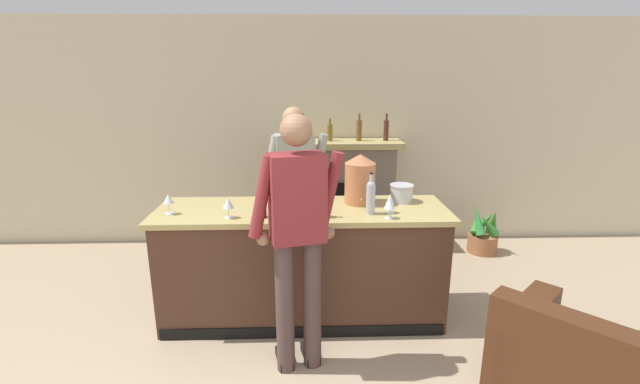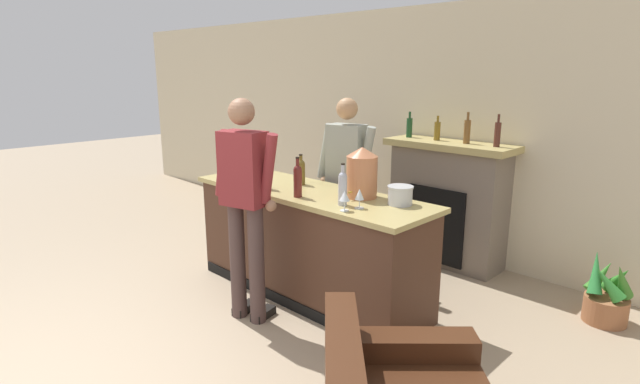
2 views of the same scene
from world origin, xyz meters
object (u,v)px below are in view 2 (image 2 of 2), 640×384
Objects in this scene: copper_dispenser at (362,172)px; wine_bottle_rose_blush at (267,176)px; wine_glass_back_row at (345,197)px; fireplace_stone at (447,202)px; person_bartender at (346,179)px; wine_bottle_cabernet_heavy at (298,179)px; wine_glass_mid_counter at (249,172)px; wine_glass_front_right at (228,164)px; person_customer at (245,201)px; ice_bucket_steel at (400,195)px; wine_bottle_burgundy_dark at (343,187)px; wine_glass_near_bucket at (359,195)px; wine_bottle_merlot_tall at (301,171)px; potted_plant_corner at (607,295)px.

wine_bottle_rose_blush is at bearing -155.95° from copper_dispenser.
copper_dispenser reaches higher than wine_glass_back_row.
fireplace_stone is 1.21m from person_bartender.
wine_bottle_cabernet_heavy is 0.67m from wine_glass_mid_counter.
wine_glass_front_right reaches higher than wine_glass_back_row.
person_customer is 11.15× the size of wine_glass_mid_counter.
copper_dispenser is at bearing -175.01° from ice_bucket_steel.
wine_bottle_cabernet_heavy reaches higher than wine_glass_back_row.
person_customer is 0.56m from wine_bottle_rose_blush.
copper_dispenser reaches higher than wine_bottle_burgundy_dark.
wine_glass_front_right is at bearing 179.09° from wine_glass_near_bucket.
copper_dispenser is at bearing 113.12° from wine_glass_back_row.
person_customer reaches higher than wine_bottle_merlot_tall.
wine_bottle_burgundy_dark reaches higher than potted_plant_corner.
potted_plant_corner is at bearing 27.15° from wine_bottle_merlot_tall.
person_customer is at bearing -149.52° from wine_glass_back_row.
potted_plant_corner is 2.22× the size of wine_bottle_rose_blush.
wine_glass_front_right is at bearing 174.55° from wine_glass_back_row.
person_bartender reaches higher than wine_bottle_cabernet_heavy.
copper_dispenser is 2.60× the size of wine_glass_mid_counter.
wine_bottle_cabernet_heavy is at bearing -46.98° from wine_bottle_merlot_tall.
wine_bottle_merlot_tall is (-0.71, -1.50, 0.46)m from fireplace_stone.
ice_bucket_steel is at bearing -74.93° from fireplace_stone.
wine_glass_front_right is (-0.75, 0.11, -0.00)m from wine_bottle_rose_blush.
potted_plant_corner is 2.39m from wine_bottle_burgundy_dark.
potted_plant_corner is at bearing 45.65° from wine_glass_near_bucket.
wine_bottle_merlot_tall is at bearing 164.34° from wine_glass_near_bucket.
wine_bottle_cabernet_heavy is (-0.38, -1.85, 0.48)m from fireplace_stone.
wine_glass_near_bucket is at bearing -15.66° from wine_bottle_merlot_tall.
wine_glass_mid_counter is at bearing -176.51° from wine_bottle_burgundy_dark.
wine_bottle_cabernet_heavy is 0.58m from wine_glass_back_row.
wine_bottle_burgundy_dark is 2.05× the size of wine_glass_front_right.
wine_bottle_burgundy_dark is at bearing 3.98° from wine_bottle_rose_blush.
person_customer is at bearing -102.41° from fireplace_stone.
wine_bottle_rose_blush reaches higher than potted_plant_corner.
wine_bottle_burgundy_dark is at bearing 3.49° from wine_glass_mid_counter.
wine_glass_front_right is 0.51m from wine_glass_mid_counter.
person_bartender is 0.85m from wine_bottle_cabernet_heavy.
fireplace_stone is 9.92× the size of wine_glass_mid_counter.
person_customer reaches higher than wine_bottle_burgundy_dark.
potted_plant_corner is at bearing 24.33° from wine_glass_front_right.
wine_glass_mid_counter is (-0.54, 0.47, 0.09)m from person_customer.
wine_bottle_rose_blush is at bearing -161.60° from ice_bucket_steel.
wine_glass_near_bucket is (1.02, 0.08, -0.02)m from wine_bottle_rose_blush.
wine_bottle_rose_blush is 1.74× the size of wine_glass_back_row.
fireplace_stone is 2.69× the size of potted_plant_corner.
wine_bottle_rose_blush is 0.35m from wine_bottle_merlot_tall.
wine_glass_front_right is (-0.99, -0.71, 0.12)m from person_bartender.
wine_bottle_cabernet_heavy is at bearing -171.92° from wine_glass_near_bucket.
wine_bottle_cabernet_heavy is 2.17× the size of wine_glass_back_row.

